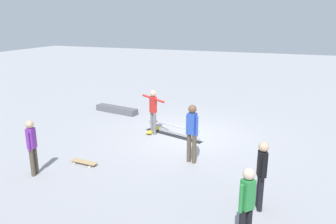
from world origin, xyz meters
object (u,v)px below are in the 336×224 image
skater_main (153,109)px  loose_skateboard_natural (84,162)px  bystander_blue_shirt (192,130)px  bystander_purple_shirt (32,145)px  skate_ledge (117,110)px  grind_rail (173,131)px  bystander_black_shirt (262,172)px  skateboard_main (153,130)px  bystander_green_shirt (247,204)px

skater_main → loose_skateboard_natural: (0.82, 3.07, -0.85)m
skater_main → bystander_blue_shirt: size_ratio=0.93×
bystander_purple_shirt → loose_skateboard_natural: (-0.84, -1.00, -0.78)m
skate_ledge → loose_skateboard_natural: skate_ledge is taller
bystander_purple_shirt → loose_skateboard_natural: 1.52m
grind_rail → skate_ledge: size_ratio=1.14×
bystander_black_shirt → skate_ledge: bearing=-146.2°
bystander_black_shirt → loose_skateboard_natural: size_ratio=1.91×
skater_main → bystander_purple_shirt: size_ratio=1.06×
skateboard_main → bystander_black_shirt: bearing=-125.1°
grind_rail → bystander_green_shirt: bystander_green_shirt is taller
skater_main → bystander_black_shirt: (-4.06, 3.65, -0.05)m
grind_rail → skater_main: (0.72, 0.08, 0.75)m
skater_main → skateboard_main: skater_main is taller
grind_rail → bystander_green_shirt: bearing=139.3°
skateboard_main → bystander_purple_shirt: size_ratio=0.55×
skateboard_main → bystander_blue_shirt: bystander_blue_shirt is taller
bystander_black_shirt → bystander_green_shirt: (0.11, 1.39, 0.01)m
skate_ledge → bystander_blue_shirt: bearing=140.2°
skate_ledge → skater_main: skater_main is taller
skater_main → bystander_green_shirt: 6.40m
skate_ledge → bystander_green_shirt: bearing=133.0°
skater_main → skateboard_main: bearing=-34.4°
bystander_purple_shirt → loose_skateboard_natural: size_ratio=1.85×
bystander_purple_shirt → bystander_green_shirt: bearing=-108.8°
skater_main → loose_skateboard_natural: skater_main is taller
skater_main → bystander_blue_shirt: bystander_blue_shirt is taller
skater_main → grind_rail: bearing=-141.0°
bystander_green_shirt → bystander_blue_shirt: bearing=-107.7°
skate_ledge → loose_skateboard_natural: bearing=109.4°
bystander_purple_shirt → bystander_blue_shirt: bearing=-67.6°
skate_ledge → bystander_black_shirt: 8.76m
loose_skateboard_natural → bystander_black_shirt: bearing=-2.9°
skate_ledge → bystander_green_shirt: (-6.55, 7.02, 0.75)m
skateboard_main → bystander_purple_shirt: (1.60, 4.23, 0.78)m
skateboard_main → bystander_purple_shirt: bystander_purple_shirt is taller
bystander_purple_shirt → bystander_black_shirt: bearing=-94.9°
skate_ledge → skater_main: (-2.61, 1.99, 0.80)m
grind_rail → loose_skateboard_natural: bearing=80.8°
skateboard_main → bystander_blue_shirt: (-2.04, 2.00, 0.89)m
skateboard_main → loose_skateboard_natural: bearing=174.4°
grind_rail → skate_ledge: bearing=-12.9°
grind_rail → loose_skateboard_natural: 3.51m
skate_ledge → loose_skateboard_natural: size_ratio=2.50×
grind_rail → loose_skateboard_natural: (1.54, 3.15, -0.10)m
skateboard_main → bystander_green_shirt: bearing=-134.7°
grind_rail → skateboard_main: 0.80m
bystander_black_shirt → loose_skateboard_natural: bearing=-112.7°
skate_ledge → skateboard_main: bearing=144.3°
bystander_blue_shirt → bystander_black_shirt: (-2.09, 1.81, -0.09)m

